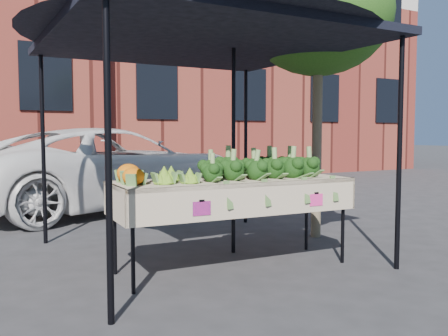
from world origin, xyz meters
TOP-DOWN VIEW (x-y plane):
  - ground at (0.00, 0.00)m, footprint 90.00×90.00m
  - table at (0.00, -0.06)m, footprint 2.44×0.92m
  - canopy at (-0.03, 0.57)m, footprint 3.16×3.16m
  - broccoli_heap at (0.28, -0.04)m, footprint 1.39×0.59m
  - romanesco_cluster at (-0.66, -0.08)m, footprint 0.45×0.49m
  - cauliflower_pair at (-1.03, 0.00)m, footprint 0.25×0.45m
  - vehicle at (0.04, 4.41)m, footprint 2.01×2.70m
  - street_tree at (1.70, 0.70)m, footprint 1.87×1.87m
  - building_right at (7.00, 12.50)m, footprint 12.00×8.00m

SIDE VIEW (x-z plane):
  - ground at x=0.00m, z-range 0.00..0.00m
  - table at x=0.00m, z-range 0.00..0.90m
  - cauliflower_pair at x=-1.03m, z-range 0.90..1.09m
  - romanesco_cluster at x=-0.66m, z-range 0.90..1.12m
  - broccoli_heap at x=0.28m, z-range 0.90..1.18m
  - canopy at x=-0.03m, z-range 0.00..2.74m
  - street_tree at x=1.70m, z-range 0.00..3.69m
  - vehicle at x=0.04m, z-range 0.00..5.22m
  - building_right at x=7.00m, z-range 0.00..8.50m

